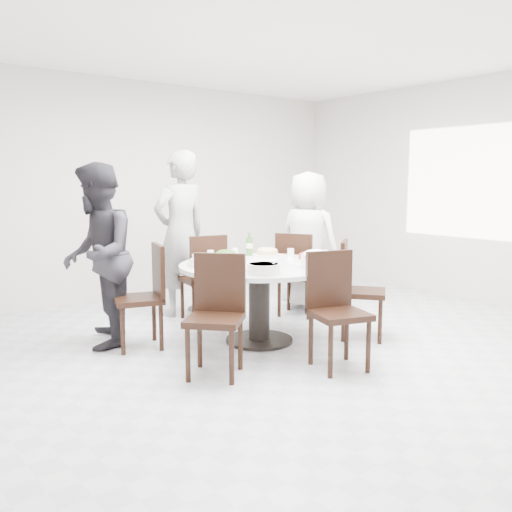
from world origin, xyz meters
TOP-DOWN VIEW (x-y plane):
  - floor at (0.00, 0.00)m, footprint 6.00×6.00m
  - ceiling at (0.00, 0.00)m, footprint 6.00×6.00m
  - wall_back at (0.00, 3.00)m, footprint 6.00×0.01m
  - wall_right at (3.00, 0.00)m, footprint 0.01×6.00m
  - window at (2.98, 0.00)m, footprint 0.04×2.20m
  - dining_table at (-0.27, 0.35)m, footprint 1.50×1.50m
  - chair_ne at (0.73, 0.89)m, footprint 0.57×0.57m
  - chair_n at (-0.25, 1.38)m, footprint 0.48×0.48m
  - chair_nw at (-1.25, 0.88)m, footprint 0.52×0.52m
  - chair_sw at (-1.11, -0.15)m, footprint 0.59×0.59m
  - chair_s at (-0.22, -0.64)m, footprint 0.53×0.53m
  - chair_se at (0.60, -0.18)m, footprint 0.59×0.59m
  - diner_right at (1.03, 1.05)m, footprint 0.72×0.91m
  - diner_middle at (-0.30, 1.74)m, footprint 0.72×0.51m
  - diner_left at (-1.51, 1.16)m, footprint 0.94×1.02m
  - dish_greens at (-0.33, 0.80)m, footprint 0.25×0.25m
  - dish_pale at (0.10, 0.67)m, footprint 0.28×0.28m
  - dish_orange at (-0.68, 0.53)m, footprint 0.26×0.26m
  - dish_redbrown at (0.21, 0.17)m, footprint 0.27×0.27m
  - dish_tofu at (-0.69, 0.17)m, footprint 0.28×0.28m
  - rice_bowl at (0.02, -0.12)m, footprint 0.28×0.28m
  - soup_bowl at (-0.58, -0.11)m, footprint 0.28×0.28m
  - beverage_bottle at (0.01, 0.86)m, footprint 0.07×0.07m
  - tea_cups at (-0.25, 0.96)m, footprint 0.07×0.07m
  - chopsticks at (-0.28, 1.02)m, footprint 0.24×0.04m

SIDE VIEW (x-z plane):
  - floor at x=0.00m, z-range -0.01..0.01m
  - dining_table at x=-0.27m, z-range 0.00..0.75m
  - chair_ne at x=0.73m, z-range 0.00..0.95m
  - chair_n at x=-0.25m, z-range 0.00..0.95m
  - chair_nw at x=-1.25m, z-range 0.00..0.95m
  - chair_sw at x=-1.11m, z-range 0.00..0.95m
  - chair_s at x=-0.22m, z-range 0.00..0.95m
  - chair_se at x=0.60m, z-range 0.00..0.95m
  - chopsticks at x=-0.28m, z-range 0.75..0.76m
  - dish_greens at x=-0.33m, z-range 0.75..0.81m
  - dish_redbrown at x=0.21m, z-range 0.75..0.82m
  - dish_orange at x=-0.68m, z-range 0.75..0.82m
  - dish_tofu at x=-0.69m, z-range 0.75..0.82m
  - dish_pale at x=0.10m, z-range 0.75..0.82m
  - tea_cups at x=-0.25m, z-range 0.75..0.83m
  - soup_bowl at x=-0.58m, z-range 0.75..0.84m
  - rice_bowl at x=0.02m, z-range 0.75..0.87m
  - diner_right at x=1.03m, z-range 0.00..1.63m
  - diner_left at x=-1.51m, z-range 0.00..1.69m
  - beverage_bottle at x=0.01m, z-range 0.75..0.99m
  - diner_middle at x=-0.30m, z-range 0.00..1.86m
  - wall_back at x=0.00m, z-range 0.00..2.80m
  - wall_right at x=3.00m, z-range 0.00..2.80m
  - window at x=2.98m, z-range 0.80..2.20m
  - ceiling at x=0.00m, z-range 2.79..2.80m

